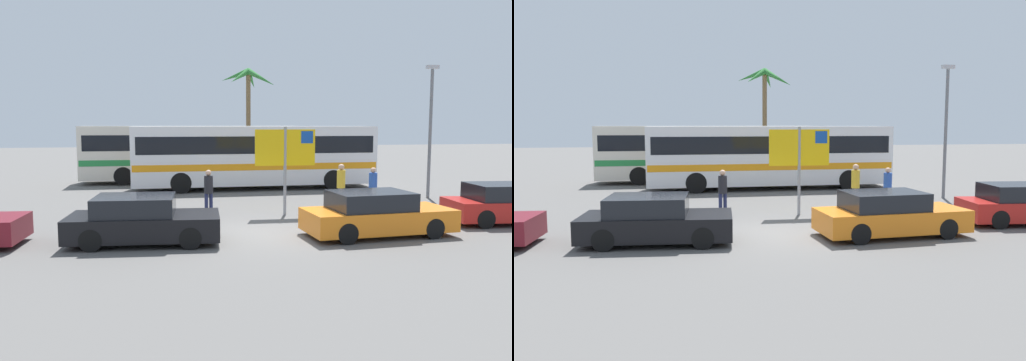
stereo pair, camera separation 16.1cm
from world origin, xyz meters
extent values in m
plane|color=#605E5B|center=(0.00, 0.00, 0.00)|extent=(120.00, 120.00, 0.00)
cube|color=white|center=(1.86, 10.52, 1.73)|extent=(12.19, 2.46, 2.90)
cube|color=black|center=(1.86, 10.52, 2.28)|extent=(11.70, 2.48, 0.84)
cube|color=orange|center=(1.86, 10.52, 1.22)|extent=(12.07, 2.48, 0.32)
cylinder|color=black|center=(5.64, 11.62, 0.50)|extent=(1.00, 0.28, 1.00)
cylinder|color=black|center=(5.64, 9.41, 0.50)|extent=(1.00, 0.28, 1.00)
cylinder|color=black|center=(-1.92, 11.62, 0.50)|extent=(1.00, 0.28, 1.00)
cylinder|color=black|center=(-1.92, 9.41, 0.50)|extent=(1.00, 0.28, 1.00)
cube|color=silver|center=(-1.06, 14.25, 1.73)|extent=(12.19, 2.46, 2.90)
cube|color=black|center=(-1.06, 14.25, 2.28)|extent=(11.70, 2.48, 0.84)
cube|color=#23843D|center=(-1.06, 14.25, 1.22)|extent=(12.07, 2.48, 0.32)
cylinder|color=black|center=(2.72, 15.35, 0.50)|extent=(1.00, 0.28, 1.00)
cylinder|color=black|center=(2.72, 13.14, 0.50)|extent=(1.00, 0.28, 1.00)
cylinder|color=black|center=(-4.84, 15.35, 0.50)|extent=(1.00, 0.28, 1.00)
cylinder|color=black|center=(-4.84, 13.14, 0.50)|extent=(1.00, 0.28, 1.00)
cylinder|color=gray|center=(1.58, 2.99, 1.60)|extent=(0.11, 0.11, 3.20)
cube|color=yellow|center=(1.58, 2.99, 2.45)|extent=(2.20, 0.14, 1.30)
cube|color=#1447A8|center=(2.38, 2.96, 2.82)|extent=(0.44, 0.09, 0.44)
cube|color=orange|center=(3.46, -0.89, 0.48)|extent=(4.48, 2.09, 0.64)
cube|color=black|center=(3.20, -0.91, 1.06)|extent=(2.38, 1.80, 0.52)
cylinder|color=black|center=(4.75, 0.03, 0.30)|extent=(0.61, 0.20, 0.60)
cylinder|color=black|center=(4.86, -1.61, 0.30)|extent=(0.61, 0.20, 0.60)
cylinder|color=black|center=(2.05, -0.16, 0.30)|extent=(0.61, 0.20, 0.60)
cylinder|color=black|center=(2.16, -1.80, 0.30)|extent=(0.61, 0.20, 0.60)
cube|color=black|center=(-3.31, -0.58, 0.48)|extent=(4.27, 2.22, 0.64)
cube|color=black|center=(-3.56, -0.56, 1.06)|extent=(2.28, 1.91, 0.52)
cylinder|color=black|center=(-1.96, 0.18, 0.30)|extent=(0.61, 0.21, 0.60)
cylinder|color=black|center=(-2.11, -1.55, 0.30)|extent=(0.61, 0.21, 0.60)
cylinder|color=black|center=(-4.52, 0.39, 0.30)|extent=(0.61, 0.21, 0.60)
cylinder|color=black|center=(-4.66, -1.34, 0.30)|extent=(0.61, 0.21, 0.60)
cube|color=red|center=(8.52, 0.09, 0.48)|extent=(4.10, 2.13, 0.64)
cube|color=black|center=(8.28, 0.11, 1.06)|extent=(2.20, 1.80, 0.52)
cylinder|color=black|center=(7.38, 1.00, 0.30)|extent=(0.61, 0.22, 0.60)
cylinder|color=black|center=(7.22, -0.59, 0.30)|extent=(0.61, 0.22, 0.60)
cylinder|color=black|center=(-7.26, 0.59, 0.30)|extent=(0.61, 0.21, 0.60)
cylinder|color=#706656|center=(4.00, 3.60, 0.43)|extent=(0.13, 0.13, 0.86)
cylinder|color=#706656|center=(3.85, 3.49, 0.43)|extent=(0.13, 0.13, 0.86)
cylinder|color=gold|center=(3.93, 3.55, 1.20)|extent=(0.32, 0.32, 0.68)
sphere|color=tan|center=(3.93, 3.55, 1.66)|extent=(0.23, 0.23, 0.23)
cylinder|color=#1E2347|center=(-1.08, 3.38, 0.40)|extent=(0.13, 0.13, 0.80)
cylinder|color=#1E2347|center=(-1.25, 3.33, 0.40)|extent=(0.13, 0.13, 0.80)
cylinder|color=black|center=(-1.16, 3.36, 1.12)|extent=(0.32, 0.32, 0.64)
sphere|color=tan|center=(-1.16, 3.36, 1.55)|extent=(0.22, 0.22, 0.22)
cylinder|color=#2D2D33|center=(5.25, 3.77, 0.39)|extent=(0.13, 0.13, 0.78)
cylinder|color=#2D2D33|center=(5.33, 3.61, 0.39)|extent=(0.13, 0.13, 0.78)
cylinder|color=#2851B2|center=(5.29, 3.69, 1.09)|extent=(0.32, 0.32, 0.62)
sphere|color=tan|center=(5.29, 3.69, 1.51)|extent=(0.21, 0.21, 0.21)
cylinder|color=slate|center=(8.90, 5.91, 2.83)|extent=(0.14, 0.14, 5.66)
cube|color=#B2B2B7|center=(8.90, 5.91, 5.76)|extent=(0.56, 0.20, 0.16)
cylinder|color=brown|center=(3.34, 20.95, 3.39)|extent=(0.32, 0.32, 6.78)
cone|color=#2D7533|center=(4.30, 20.99, 6.50)|extent=(2.14, 0.53, 1.36)
cone|color=#2D7533|center=(3.71, 21.82, 6.47)|extent=(1.24, 2.11, 1.41)
cone|color=#2D7533|center=(2.46, 21.49, 6.68)|extent=(2.10, 1.52, 1.04)
cone|color=#2D7533|center=(2.63, 20.27, 6.54)|extent=(1.85, 1.81, 1.29)
cone|color=#2D7533|center=(3.70, 20.00, 6.65)|extent=(1.19, 2.20, 1.09)
camera|label=1|loc=(-2.82, -14.70, 3.30)|focal=35.48mm
camera|label=2|loc=(-2.66, -14.73, 3.30)|focal=35.48mm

